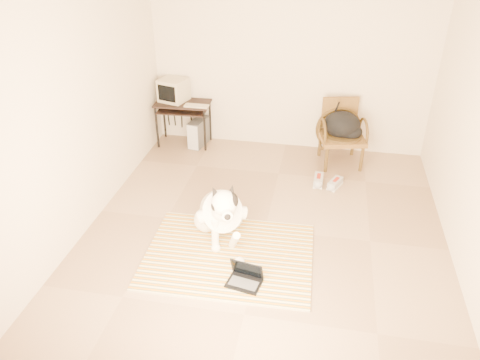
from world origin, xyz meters
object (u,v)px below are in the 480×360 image
(dog, at_px, (221,213))
(crt_monitor, at_px, (173,90))
(computer_desk, at_px, (183,109))
(rattan_chair, at_px, (341,133))
(pc_tower, at_px, (199,132))
(backpack, at_px, (344,126))
(laptop, at_px, (245,277))

(dog, distance_m, crt_monitor, 2.66)
(dog, xyz_separation_m, computer_desk, (-1.09, 2.23, 0.24))
(rattan_chair, bearing_deg, pc_tower, 176.03)
(crt_monitor, height_order, backpack, crt_monitor)
(laptop, height_order, rattan_chair, rattan_chair)
(crt_monitor, height_order, rattan_chair, crt_monitor)
(computer_desk, xyz_separation_m, backpack, (2.36, -0.20, 0.01))
(laptop, distance_m, rattan_chair, 2.92)
(dog, bearing_deg, backpack, 57.96)
(crt_monitor, relative_size, backpack, 0.85)
(dog, relative_size, computer_desk, 1.24)
(laptop, bearing_deg, backpack, 71.91)
(rattan_chair, xyz_separation_m, backpack, (0.02, -0.06, 0.13))
(laptop, bearing_deg, dog, 120.46)
(crt_monitor, bearing_deg, laptop, -61.23)
(pc_tower, bearing_deg, rattan_chair, -3.97)
(dog, height_order, computer_desk, dog)
(laptop, xyz_separation_m, crt_monitor, (-1.63, 2.96, 0.76))
(dog, distance_m, pc_tower, 2.41)
(pc_tower, bearing_deg, crt_monitor, 171.60)
(laptop, bearing_deg, crt_monitor, 118.77)
(crt_monitor, bearing_deg, pc_tower, -8.40)
(backpack, bearing_deg, computer_desk, 175.19)
(computer_desk, bearing_deg, pc_tower, 2.09)
(computer_desk, distance_m, pc_tower, 0.44)
(laptop, bearing_deg, pc_tower, 113.32)
(computer_desk, height_order, rattan_chair, rattan_chair)
(pc_tower, distance_m, rattan_chair, 2.14)
(laptop, relative_size, rattan_chair, 0.41)
(dog, height_order, rattan_chair, rattan_chair)
(dog, distance_m, computer_desk, 2.50)
(computer_desk, xyz_separation_m, crt_monitor, (-0.15, 0.06, 0.26))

